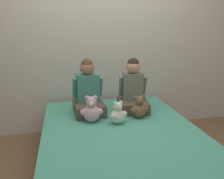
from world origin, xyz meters
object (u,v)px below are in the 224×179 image
bed (120,147)px  child_on_right (133,90)px  teddy_bear_between_children (118,114)px  teddy_bear_held_by_left_child (92,111)px  teddy_bear_held_by_right_child (139,108)px  child_on_left (88,93)px

bed → child_on_right: bearing=60.7°
child_on_right → teddy_bear_between_children: size_ratio=2.59×
bed → teddy_bear_held_by_left_child: (-0.25, 0.20, 0.34)m
bed → teddy_bear_held_by_left_child: bearing=141.4°
bed → child_on_right: size_ratio=3.12×
teddy_bear_held_by_left_child → teddy_bear_held_by_right_child: teddy_bear_held_by_left_child is taller
bed → teddy_bear_held_by_left_child: size_ratio=6.76×
child_on_right → teddy_bear_held_by_left_child: 0.59m
bed → teddy_bear_between_children: 0.33m
teddy_bear_held_by_right_child → teddy_bear_held_by_left_child: bearing=174.5°
child_on_left → teddy_bear_held_by_left_child: child_on_left is taller
teddy_bear_between_children → teddy_bear_held_by_left_child: bearing=136.2°
child_on_right → bed: bearing=-111.3°
child_on_left → child_on_right: child_on_left is taller
child_on_right → teddy_bear_held_by_right_child: (-0.00, -0.26, -0.13)m
child_on_left → child_on_right: 0.52m
child_on_left → child_on_right: (0.52, -0.00, 0.00)m
bed → child_on_right: 0.70m
child_on_left → teddy_bear_held_by_right_child: (0.51, -0.26, -0.13)m
child_on_right → teddy_bear_held_by_right_child: bearing=-82.9°
teddy_bear_between_children → child_on_left: bearing=102.5°
bed → child_on_left: (-0.25, 0.47, 0.45)m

